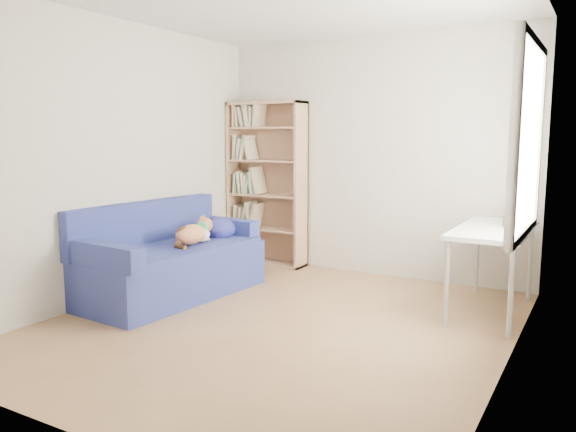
% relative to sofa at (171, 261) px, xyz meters
% --- Properties ---
extents(ground, '(4.00, 4.00, 0.00)m').
position_rel_sofa_xyz_m(ground, '(1.34, -0.22, -0.34)').
color(ground, olive).
rests_on(ground, ground).
extents(room_shell, '(3.54, 4.04, 2.62)m').
position_rel_sofa_xyz_m(room_shell, '(1.44, -0.18, 1.30)').
color(room_shell, silver).
rests_on(room_shell, ground).
extents(sofa, '(0.99, 1.87, 0.89)m').
position_rel_sofa_xyz_m(sofa, '(0.00, 0.00, 0.00)').
color(sofa, navy).
rests_on(sofa, ground).
extents(bookshelf, '(0.96, 0.30, 1.92)m').
position_rel_sofa_xyz_m(bookshelf, '(0.08, 1.62, 0.55)').
color(bookshelf, tan).
rests_on(bookshelf, ground).
extents(desk, '(0.58, 1.27, 0.75)m').
position_rel_sofa_xyz_m(desk, '(2.78, 0.98, 0.34)').
color(desk, white).
rests_on(desk, ground).
extents(pen_cup, '(0.08, 0.08, 0.15)m').
position_rel_sofa_xyz_m(pen_cup, '(2.87, 1.07, 0.47)').
color(pen_cup, white).
rests_on(pen_cup, desk).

